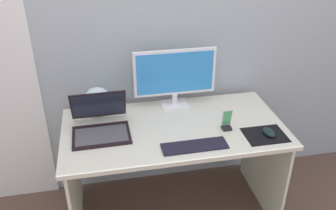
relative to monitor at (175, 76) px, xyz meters
name	(u,v)px	position (x,y,z in m)	size (l,w,h in m)	color
ground_plane	(173,210)	(-0.06, -0.27, -0.95)	(8.00, 8.00, 0.00)	brown
wall_back	(161,25)	(-0.06, 0.16, 0.30)	(6.00, 0.04, 2.50)	#9DA9AD
desk	(173,146)	(-0.06, -0.27, -0.38)	(1.39, 0.71, 0.72)	beige
monitor	(175,76)	(0.00, 0.00, 0.00)	(0.55, 0.14, 0.41)	white
laptop	(100,125)	(-0.51, -0.24, -0.18)	(0.35, 0.35, 0.23)	black
fishbowl	(98,101)	(-0.52, 0.00, -0.14)	(0.19, 0.19, 0.19)	silver
keyboard_external	(195,146)	(0.01, -0.51, -0.22)	(0.38, 0.12, 0.01)	black
mousepad	(265,135)	(0.46, -0.47, -0.22)	(0.25, 0.20, 0.00)	black
mouse	(269,132)	(0.48, -0.48, -0.20)	(0.06, 0.10, 0.04)	black
phone_in_dock	(227,122)	(0.25, -0.36, -0.18)	(0.06, 0.05, 0.14)	black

